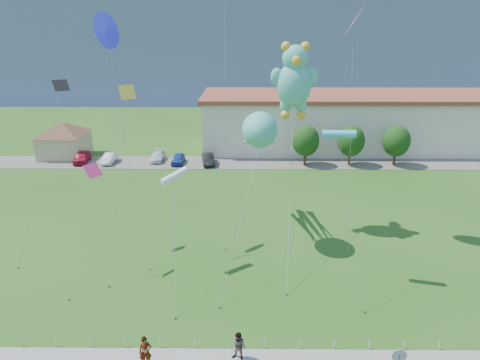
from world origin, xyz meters
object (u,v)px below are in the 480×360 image
Objects in this scene: parked_car_red at (82,157)px; parked_car_black at (208,159)px; stop_sign at (399,359)px; pedestrian_left at (145,352)px; pedestrian_right at (239,347)px; octopus_kite at (259,135)px; pavilion at (63,136)px; teddy_bear_kite at (294,79)px; parked_car_silver at (109,158)px; warehouse at (401,121)px; parked_car_white at (158,156)px; parked_car_blue at (178,159)px.

parked_car_black is at bearing -8.87° from parked_car_red.
pedestrian_left is (-12.94, 1.37, -0.85)m from stop_sign.
octopus_kite reaches higher than pedestrian_right.
parked_car_red is (-29.99, 39.17, -1.05)m from stop_sign.
pavilion is 0.59× the size of octopus_kite.
teddy_bear_kite is (29.99, -22.74, 10.38)m from pavilion.
pedestrian_right is 0.11× the size of octopus_kite.
teddy_bear_kite is (-3.51, 19.47, 11.53)m from stop_sign.
parked_car_silver is 32.43m from teddy_bear_kite.
pavilion is at bearing 160.58° from parked_car_black.
warehouse is 30.86m from parked_car_black.
parked_car_white is at bearing -2.10° from parked_car_red.
warehouse is 3.88× the size of octopus_kite.
parked_car_blue is (13.29, -0.44, -0.10)m from parked_car_red.
parked_car_black is 0.27× the size of octopus_kite.
pavilion is 2.14× the size of parked_car_black.
parked_car_red is at bearing -175.44° from parked_car_white.
parked_car_blue is at bearing -11.70° from pavilion.
parked_car_red is at bearing 103.12° from pedestrian_left.
parked_car_white is 27.79m from octopus_kite.
pavilion reaches higher than parked_car_blue.
warehouse reaches higher than parked_car_blue.
pedestrian_right is (-7.94, 1.88, -0.91)m from stop_sign.
stop_sign is 0.16× the size of octopus_kite.
pedestrian_left reaches higher than parked_car_silver.
pavilion is 3.68× the size of stop_sign.
octopus_kite is at bearing -141.15° from teddy_bear_kite.
pedestrian_right is at bearing -65.93° from parked_car_red.
parked_car_black is at bearing 108.12° from stop_sign.
teddy_bear_kite is at bearing 100.22° from stop_sign.
parked_car_white is at bearing 158.89° from parked_car_black.
teddy_bear_kite is at bearing -43.17° from parked_car_red.
pedestrian_right is at bearing -72.64° from parked_car_white.
parked_car_black is (17.40, -0.71, -0.05)m from parked_car_red.
pedestrian_left is at bearing -69.76° from parked_car_silver.
parked_car_silver is (7.34, -3.31, -2.32)m from pavilion.
stop_sign is at bearing -63.57° from parked_car_white.
pedestrian_left is 0.47× the size of parked_car_silver.
parked_car_blue is at bearing -8.42° from parked_car_red.
octopus_kite is at bearing 110.72° from stop_sign.
teddy_bear_kite is at bearing -73.70° from parked_car_black.
octopus_kite reaches higher than parked_car_blue.
pedestrian_left is 23.87m from teddy_bear_kite.
pavilion is 5.37× the size of pedestrian_right.
parked_car_red is (-22.04, 37.28, -0.14)m from pedestrian_right.
pavilion is 39.04m from teddy_bear_kite.
pedestrian_right is 21.99m from teddy_bear_kite.
parked_car_red is (-17.04, 37.80, -0.20)m from pedestrian_left.
parked_car_silver is at bearing -10.63° from parked_car_red.
stop_sign is 1.46× the size of pedestrian_right.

